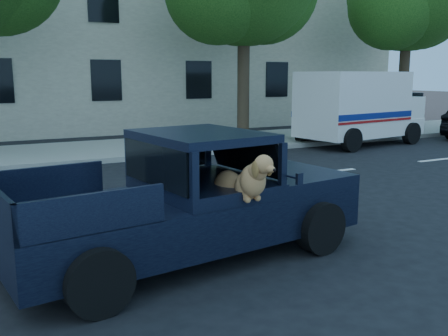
{
  "coord_description": "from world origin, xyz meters",
  "views": [
    {
      "loc": [
        -4.05,
        -6.34,
        2.41
      ],
      "look_at": [
        -1.21,
        -0.86,
        1.25
      ],
      "focal_mm": 40.0,
      "sensor_mm": 36.0,
      "label": 1
    }
  ],
  "objects": [
    {
      "name": "far_sidewalk",
      "position": [
        0.0,
        9.2,
        0.07
      ],
      "size": [
        60.0,
        4.0,
        0.15
      ],
      "primitive_type": "cube",
      "color": "gray",
      "rests_on": "ground"
    },
    {
      "name": "pickup_truck",
      "position": [
        -1.63,
        -0.49,
        0.57
      ],
      "size": [
        4.88,
        2.6,
        1.68
      ],
      "rotation": [
        0.0,
        0.0,
        0.13
      ],
      "color": "black",
      "rests_on": "ground"
    },
    {
      "name": "mail_truck",
      "position": [
        8.1,
        6.96,
        1.1
      ],
      "size": [
        4.85,
        2.9,
        2.52
      ],
      "rotation": [
        0.0,
        0.0,
        0.14
      ],
      "color": "silver",
      "rests_on": "ground"
    },
    {
      "name": "lane_stripes",
      "position": [
        2.0,
        3.4,
        0.01
      ],
      "size": [
        21.6,
        0.14,
        0.01
      ],
      "primitive_type": null,
      "color": "silver",
      "rests_on": "ground"
    },
    {
      "name": "building_main",
      "position": [
        3.0,
        16.5,
        4.5
      ],
      "size": [
        26.0,
        6.0,
        9.0
      ],
      "primitive_type": "cube",
      "color": "beige",
      "rests_on": "ground"
    },
    {
      "name": "ground",
      "position": [
        0.0,
        0.0,
        0.0
      ],
      "size": [
        120.0,
        120.0,
        0.0
      ],
      "primitive_type": "plane",
      "color": "black",
      "rests_on": "ground"
    }
  ]
}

